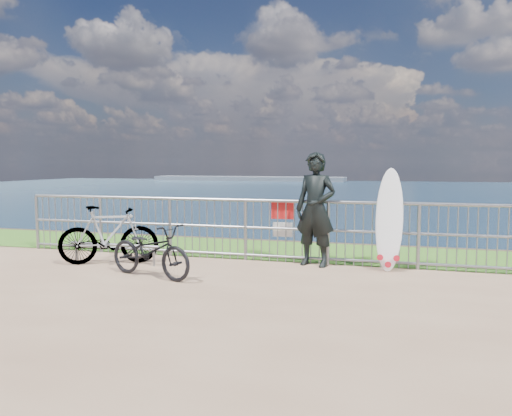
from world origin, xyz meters
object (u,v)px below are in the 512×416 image
(surfboard, at_px, (389,223))
(bicycle_near, at_px, (150,251))
(bicycle_far, at_px, (109,235))
(surfer, at_px, (316,209))

(surfboard, distance_m, bicycle_near, 3.89)
(bicycle_near, bearing_deg, surfboard, -49.31)
(bicycle_far, bearing_deg, bicycle_near, -147.49)
(surfboard, distance_m, bicycle_far, 4.82)
(bicycle_near, distance_m, bicycle_far, 1.40)
(bicycle_near, height_order, bicycle_far, bicycle_far)
(surfer, distance_m, bicycle_far, 3.64)
(surfboard, height_order, bicycle_far, surfboard)
(surfer, xyz_separation_m, bicycle_near, (-2.32, -1.56, -0.56))
(surfer, distance_m, bicycle_near, 2.85)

